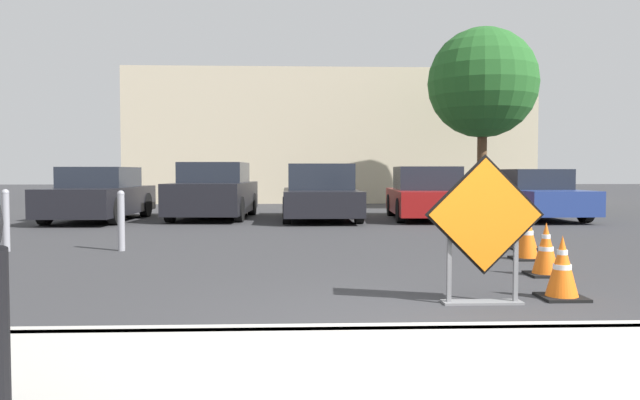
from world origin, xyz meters
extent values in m
plane|color=#333335|center=(0.00, 10.00, 0.00)|extent=(96.00, 96.00, 0.00)
cube|color=#ADAAA3|center=(0.00, 0.00, 0.07)|extent=(22.46, 0.20, 0.14)
cube|color=black|center=(0.74, 1.35, 0.85)|extent=(1.13, 0.02, 1.13)
cube|color=orange|center=(0.74, 1.33, 0.85)|extent=(1.07, 0.02, 1.07)
cube|color=slate|center=(0.74, 1.39, 0.01)|extent=(0.76, 0.20, 0.02)
cube|color=slate|center=(0.42, 1.39, 0.43)|extent=(0.04, 0.04, 0.85)
cube|color=slate|center=(1.06, 1.39, 0.43)|extent=(0.04, 0.04, 0.85)
cube|color=black|center=(1.59, 1.57, 0.01)|extent=(0.43, 0.43, 0.03)
cone|color=orange|center=(1.59, 1.57, 0.33)|extent=(0.32, 0.32, 0.60)
cylinder|color=white|center=(1.59, 1.57, 0.46)|extent=(0.10, 0.10, 0.05)
cylinder|color=white|center=(1.59, 1.57, 0.32)|extent=(0.18, 0.18, 0.05)
cube|color=black|center=(1.99, 2.94, 0.01)|extent=(0.43, 0.43, 0.03)
cone|color=orange|center=(1.99, 2.94, 0.34)|extent=(0.32, 0.32, 0.62)
cylinder|color=white|center=(1.99, 2.94, 0.47)|extent=(0.10, 0.10, 0.06)
cylinder|color=white|center=(1.99, 2.94, 0.33)|extent=(0.18, 0.18, 0.06)
cube|color=black|center=(2.27, 4.30, 0.01)|extent=(0.42, 0.42, 0.03)
cone|color=orange|center=(2.27, 4.30, 0.40)|extent=(0.31, 0.31, 0.74)
cylinder|color=white|center=(2.27, 4.30, 0.56)|extent=(0.10, 0.10, 0.07)
cylinder|color=white|center=(2.27, 4.30, 0.38)|extent=(0.17, 0.17, 0.07)
cube|color=black|center=(2.70, 5.51, 0.01)|extent=(0.49, 0.49, 0.03)
cone|color=orange|center=(2.70, 5.51, 0.35)|extent=(0.37, 0.37, 0.65)
cylinder|color=white|center=(2.70, 5.51, 0.50)|extent=(0.11, 0.11, 0.06)
cylinder|color=white|center=(2.70, 5.51, 0.34)|extent=(0.20, 0.20, 0.06)
cube|color=black|center=(2.92, 6.93, 0.01)|extent=(0.49, 0.49, 0.03)
cone|color=orange|center=(2.92, 6.93, 0.34)|extent=(0.36, 0.36, 0.62)
cylinder|color=white|center=(2.92, 6.93, 0.48)|extent=(0.11, 0.11, 0.06)
cylinder|color=white|center=(2.92, 6.93, 0.33)|extent=(0.20, 0.20, 0.06)
cube|color=black|center=(-6.06, 11.74, 0.52)|extent=(1.95, 4.33, 0.68)
cube|color=#1E232D|center=(-6.06, 11.85, 1.12)|extent=(1.65, 2.02, 0.52)
cylinder|color=black|center=(-5.28, 10.39, 0.34)|extent=(0.22, 0.68, 0.67)
cylinder|color=black|center=(-6.93, 10.45, 0.34)|extent=(0.22, 0.68, 0.67)
cylinder|color=black|center=(-5.19, 13.04, 0.34)|extent=(0.22, 0.68, 0.67)
cylinder|color=black|center=(-6.84, 13.10, 0.34)|extent=(0.22, 0.68, 0.67)
cube|color=black|center=(-3.22, 12.44, 0.57)|extent=(2.11, 4.25, 0.79)
cube|color=#1E232D|center=(-3.21, 12.54, 1.24)|extent=(1.76, 2.00, 0.54)
cylinder|color=black|center=(-2.43, 11.10, 0.32)|extent=(0.24, 0.65, 0.64)
cylinder|color=black|center=(-4.15, 11.20, 0.32)|extent=(0.24, 0.65, 0.64)
cylinder|color=black|center=(-2.28, 13.67, 0.32)|extent=(0.24, 0.65, 0.64)
cylinder|color=black|center=(-4.01, 13.77, 0.32)|extent=(0.24, 0.65, 0.64)
cube|color=black|center=(-0.37, 11.89, 0.49)|extent=(1.94, 4.34, 0.61)
cube|color=#1E232D|center=(-0.37, 11.99, 1.13)|extent=(1.69, 2.00, 0.67)
cylinder|color=black|center=(0.51, 10.56, 0.33)|extent=(0.21, 0.66, 0.66)
cylinder|color=black|center=(-1.23, 10.54, 0.33)|extent=(0.21, 0.66, 0.66)
cylinder|color=black|center=(0.49, 13.23, 0.33)|extent=(0.21, 0.66, 0.66)
cylinder|color=black|center=(-1.26, 13.22, 0.33)|extent=(0.21, 0.66, 0.66)
cube|color=maroon|center=(2.47, 11.95, 0.47)|extent=(2.05, 4.12, 0.61)
cube|color=#1E232D|center=(2.48, 12.05, 1.09)|extent=(1.71, 1.94, 0.61)
cylinder|color=black|center=(3.23, 10.66, 0.31)|extent=(0.24, 0.62, 0.61)
cylinder|color=black|center=(1.56, 10.76, 0.31)|extent=(0.24, 0.62, 0.61)
cylinder|color=black|center=(3.38, 13.14, 0.31)|extent=(0.24, 0.62, 0.61)
cylinder|color=black|center=(1.71, 13.24, 0.31)|extent=(0.24, 0.62, 0.61)
cube|color=navy|center=(5.31, 11.97, 0.49)|extent=(1.84, 4.40, 0.61)
cube|color=#1E232D|center=(5.31, 12.08, 1.06)|extent=(1.57, 2.04, 0.53)
cylinder|color=black|center=(6.14, 10.64, 0.34)|extent=(0.22, 0.69, 0.69)
cylinder|color=black|center=(4.56, 10.60, 0.34)|extent=(0.22, 0.69, 0.69)
cylinder|color=black|center=(6.07, 13.34, 0.34)|extent=(0.22, 0.69, 0.69)
cylinder|color=black|center=(4.48, 13.30, 0.34)|extent=(0.22, 0.69, 0.69)
cylinder|color=gray|center=(-3.80, 5.54, 0.45)|extent=(0.11, 0.11, 0.91)
sphere|color=gray|center=(-3.80, 5.54, 0.91)|extent=(0.12, 0.12, 0.12)
cylinder|color=gray|center=(-5.60, 5.54, 0.46)|extent=(0.11, 0.11, 0.93)
sphere|color=gray|center=(-5.60, 5.54, 0.93)|extent=(0.12, 0.12, 0.12)
cube|color=beige|center=(0.44, 22.46, 2.68)|extent=(16.37, 5.00, 5.35)
cylinder|color=#513823|center=(5.24, 16.24, 1.43)|extent=(0.32, 0.32, 2.85)
sphere|color=#235B23|center=(5.24, 16.24, 4.22)|extent=(3.66, 3.66, 3.66)
camera|label=1|loc=(-1.06, -4.44, 1.26)|focal=35.00mm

